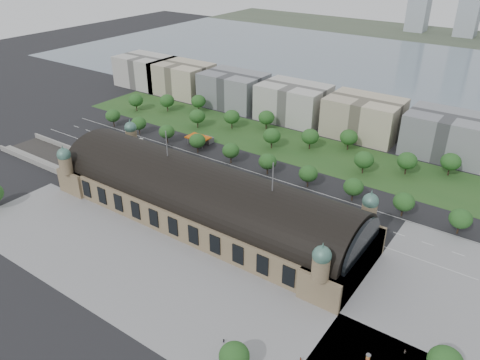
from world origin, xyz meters
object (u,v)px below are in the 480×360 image
Objects in this scene: parked_car_1 at (167,169)px; pedestrian_4 at (224,341)px; parked_car_4 at (155,168)px; parked_car_5 at (182,180)px; traffic_car_3 at (226,168)px; traffic_car_2 at (171,159)px; pedestrian_1 at (301,360)px; bus_west at (217,179)px; advertising_column at (368,358)px; traffic_car_6 at (366,230)px; pedestrian_2 at (405,351)px; traffic_car_4 at (261,200)px; bus_mid at (250,189)px; traffic_car_5 at (356,216)px; parked_car_6 at (175,176)px; parked_car_2 at (140,165)px; parked_car_3 at (165,169)px; traffic_car_0 at (108,139)px; petrol_station at (203,139)px; bus_east at (273,202)px; parked_car_0 at (124,154)px.

parked_car_1 is 3.67× the size of pedestrian_4.
parked_car_4 is 21.37m from parked_car_5.
parked_car_1 is (-24.73, -20.35, 0.14)m from traffic_car_3.
pedestrian_1 is at bearing 56.93° from traffic_car_2.
parked_car_1 is at bearing 96.85° from bus_west.
traffic_car_2 is 159.96m from advertising_column.
traffic_car_6 is 3.16× the size of pedestrian_2.
traffic_car_4 is 2.12× the size of pedestrian_1.
traffic_car_3 is 0.37× the size of bus_mid.
parked_car_6 is at bearing 104.61° from traffic_car_5.
pedestrian_4 is (-12.68, -84.97, -0.02)m from traffic_car_6.
parked_car_6 reaches higher than parked_car_4.
parked_car_2 is at bearing 47.42° from pedestrian_2.
bus_mid reaches higher than parked_car_4.
traffic_car_3 is 1.03× the size of parked_car_3.
bus_mid is at bearing 82.03° from traffic_car_0.
petrol_station is 1.13× the size of bus_mid.
petrol_station is 29.54m from traffic_car_2.
traffic_car_2 is at bearing 41.54° from pedestrian_2.
traffic_car_6 is 44.34m from bus_east.
traffic_car_3 is 2.89× the size of pedestrian_4.
traffic_car_4 is (66.56, -37.92, -2.25)m from petrol_station.
parked_car_6 is at bearing 48.12° from traffic_car_2.
pedestrian_4 is (72.60, -98.30, 0.13)m from traffic_car_3.
parked_car_2 is 0.39× the size of bus_mid.
bus_east is 85.89m from pedestrian_4.
bus_west is 125.21m from advertising_column.
petrol_station is 50.51m from bus_west.
bus_east reaches higher than advertising_column.
parked_car_2 is 25.04m from parked_car_6.
bus_east is at bearing 59.34° from parked_car_5.
traffic_car_3 is at bearing 106.04° from traffic_car_2.
traffic_car_0 is 0.75× the size of parked_car_1.
traffic_car_3 is 86.31m from traffic_car_6.
parked_car_4 is at bearing 57.65° from parked_car_0.
traffic_car_0 is 0.91× the size of traffic_car_2.
bus_west is at bearing 148.87° from advertising_column.
parked_car_5 is 6.11m from parked_car_6.
parked_car_2 is (-16.34, -4.00, -0.11)m from parked_car_1.
petrol_station is at bearing 138.75° from parked_car_2.
pedestrian_1 is at bearing 26.09° from parked_car_4.
traffic_car_5 is 0.92× the size of parked_car_5.
parked_car_2 is 2.47× the size of pedestrian_1.
traffic_car_5 is 0.94× the size of parked_car_2.
petrol_station is 2.42× the size of parked_car_1.
traffic_car_2 is at bearing 91.88° from pedestrian_1.
parked_car_6 is 0.40× the size of bus_east.
traffic_car_2 is 12.28m from parked_car_3.
traffic_car_0 is 44.10m from parked_car_2.
parked_car_1 is (33.48, 0.16, 0.04)m from parked_car_0.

